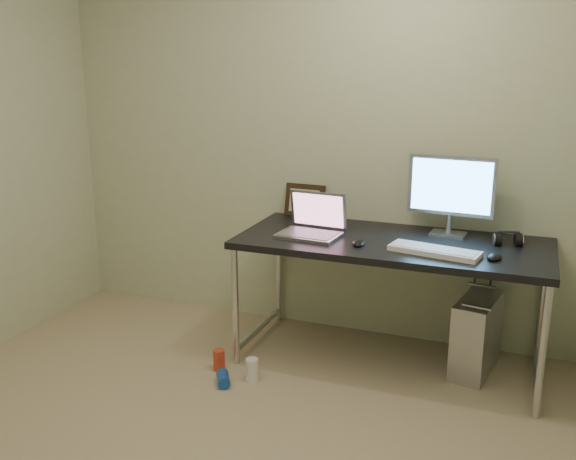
{
  "coord_description": "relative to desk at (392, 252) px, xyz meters",
  "views": [
    {
      "loc": [
        1.28,
        -2.1,
        1.76
      ],
      "look_at": [
        0.08,
        1.02,
        0.85
      ],
      "focal_mm": 40.0,
      "sensor_mm": 36.0,
      "label": 1
    }
  ],
  "objects": [
    {
      "name": "mouse_left",
      "position": [
        -0.15,
        -0.17,
        0.09
      ],
      "size": [
        0.08,
        0.12,
        0.04
      ],
      "primitive_type": "ellipsoid",
      "rotation": [
        0.0,
        0.0,
        0.15
      ],
      "color": "black",
      "rests_on": "desk"
    },
    {
      "name": "can_red",
      "position": [
        -0.89,
        -0.46,
        -0.62
      ],
      "size": [
        0.09,
        0.09,
        0.12
      ],
      "primitive_type": "cylinder",
      "rotation": [
        0.0,
        0.0,
        -0.42
      ],
      "color": "#C74026",
      "rests_on": "ground"
    },
    {
      "name": "picture_frame",
      "position": [
        -0.65,
        0.35,
        0.18
      ],
      "size": [
        0.27,
        0.09,
        0.21
      ],
      "primitive_type": "cube",
      "rotation": [
        -0.21,
        0.0,
        -0.04
      ],
      "color": "black",
      "rests_on": "desk"
    },
    {
      "name": "monitor",
      "position": [
        0.28,
        0.23,
        0.34
      ],
      "size": [
        0.49,
        0.16,
        0.46
      ],
      "rotation": [
        0.0,
        0.0,
        -0.07
      ],
      "color": "#A9A9AF",
      "rests_on": "desk"
    },
    {
      "name": "cable_b",
      "position": [
        0.53,
        0.31,
        -0.3
      ],
      "size": [
        0.02,
        0.11,
        0.71
      ],
      "primitive_type": "cylinder",
      "rotation": [
        0.14,
        0.0,
        0.09
      ],
      "color": "black",
      "rests_on": "ground"
    },
    {
      "name": "wall_back",
      "position": [
        -0.58,
        0.38,
        0.57
      ],
      "size": [
        3.5,
        0.02,
        2.5
      ],
      "primitive_type": "cube",
      "color": "beige",
      "rests_on": "ground"
    },
    {
      "name": "webcam",
      "position": [
        -0.44,
        0.27,
        0.16
      ],
      "size": [
        0.04,
        0.04,
        0.12
      ],
      "rotation": [
        0.0,
        0.0,
        -0.22
      ],
      "color": "silver",
      "rests_on": "desk"
    },
    {
      "name": "can_white",
      "position": [
        -0.66,
        -0.5,
        -0.61
      ],
      "size": [
        0.08,
        0.08,
        0.13
      ],
      "primitive_type": "cylinder",
      "rotation": [
        0.0,
        0.0,
        -0.15
      ],
      "color": "white",
      "rests_on": "ground"
    },
    {
      "name": "keyboard",
      "position": [
        0.26,
        -0.17,
        0.09
      ],
      "size": [
        0.49,
        0.24,
        0.03
      ],
      "primitive_type": "cube",
      "rotation": [
        0.0,
        0.0,
        -0.19
      ],
      "color": "white",
      "rests_on": "desk"
    },
    {
      "name": "headphones",
      "position": [
        0.61,
        0.13,
        0.1
      ],
      "size": [
        0.16,
        0.1,
        0.1
      ],
      "rotation": [
        0.0,
        0.0,
        0.2
      ],
      "color": "black",
      "rests_on": "desk"
    },
    {
      "name": "cable_a",
      "position": [
        0.44,
        0.33,
        -0.28
      ],
      "size": [
        0.01,
        0.16,
        0.69
      ],
      "primitive_type": "cylinder",
      "rotation": [
        0.21,
        0.0,
        0.0
      ],
      "color": "black",
      "rests_on": "ground"
    },
    {
      "name": "tower_computer",
      "position": [
        0.49,
        0.06,
        -0.46
      ],
      "size": [
        0.26,
        0.45,
        0.47
      ],
      "rotation": [
        0.0,
        0.0,
        -0.18
      ],
      "color": "silver",
      "rests_on": "ground"
    },
    {
      "name": "desk",
      "position": [
        0.0,
        0.0,
        0.0
      ],
      "size": [
        1.74,
        0.76,
        0.75
      ],
      "color": "black",
      "rests_on": "ground"
    },
    {
      "name": "mouse_right",
      "position": [
        0.56,
        -0.16,
        0.09
      ],
      "size": [
        0.09,
        0.12,
        0.04
      ],
      "primitive_type": "ellipsoid",
      "rotation": [
        0.0,
        0.0,
        -0.17
      ],
      "color": "black",
      "rests_on": "desk"
    },
    {
      "name": "can_blue",
      "position": [
        -0.78,
        -0.61,
        -0.64
      ],
      "size": [
        0.12,
        0.14,
        0.07
      ],
      "primitive_type": "cylinder",
      "rotation": [
        1.57,
        0.0,
        0.54
      ],
      "color": "#184DB0",
      "rests_on": "ground"
    },
    {
      "name": "laptop",
      "position": [
        -0.46,
        -0.05,
        0.13
      ],
      "size": [
        0.37,
        0.31,
        0.24
      ],
      "rotation": [
        0.0,
        0.0,
        -0.08
      ],
      "color": "#A9A9AF",
      "rests_on": "desk"
    }
  ]
}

